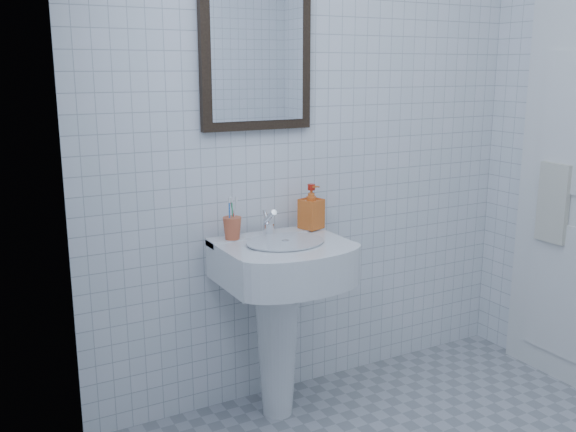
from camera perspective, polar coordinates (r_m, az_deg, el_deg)
wall_back at (r=2.91m, az=2.41°, el=8.16°), size 2.20×0.02×2.50m
wall_left at (r=1.36m, az=-11.25°, el=2.35°), size 0.02×2.40×2.50m
washbasin at (r=2.74m, az=-0.76°, el=-7.36°), size 0.53×0.39×0.81m
faucet at (r=2.73m, az=-1.73°, el=-0.71°), size 0.05×0.10×0.12m
toothbrush_cup at (r=2.66m, az=-4.98°, el=-1.09°), size 0.08×0.08×0.09m
soap_dispenser at (r=2.82m, az=2.08°, el=0.84°), size 0.11×0.11×0.20m
wall_mirror at (r=2.74m, az=-2.81°, el=14.13°), size 0.50×0.04×0.62m
towel_ring at (r=3.28m, az=22.99°, el=4.18°), size 0.01×0.18×0.18m
hand_towel at (r=3.30m, az=22.50°, el=1.07°), size 0.03×0.16×0.38m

